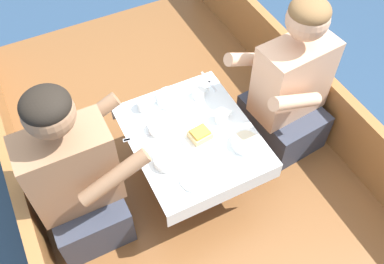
# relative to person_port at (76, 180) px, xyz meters

# --- Properties ---
(ground_plane) EXTENTS (60.00, 60.00, 0.00)m
(ground_plane) POSITION_rel_person_port_xyz_m (0.61, -0.03, -0.74)
(ground_plane) COLOR navy
(boat_deck) EXTENTS (1.82, 3.39, 0.34)m
(boat_deck) POSITION_rel_person_port_xyz_m (0.61, -0.03, -0.57)
(boat_deck) COLOR brown
(boat_deck) RESTS_ON ground_plane
(gunwale_port) EXTENTS (0.06, 3.39, 0.39)m
(gunwale_port) POSITION_rel_person_port_xyz_m (-0.27, -0.03, -0.20)
(gunwale_port) COLOR #936033
(gunwale_port) RESTS_ON boat_deck
(gunwale_starboard) EXTENTS (0.06, 3.39, 0.39)m
(gunwale_starboard) POSITION_rel_person_port_xyz_m (1.49, -0.03, -0.20)
(gunwale_starboard) COLOR #936033
(gunwale_starboard) RESTS_ON boat_deck
(cockpit_table) EXTENTS (0.62, 0.73, 0.38)m
(cockpit_table) POSITION_rel_person_port_xyz_m (0.61, 0.01, -0.06)
(cockpit_table) COLOR #B2B2B7
(cockpit_table) RESTS_ON boat_deck
(person_port) EXTENTS (0.52, 0.44, 0.98)m
(person_port) POSITION_rel_person_port_xyz_m (0.00, 0.00, 0.00)
(person_port) COLOR #333847
(person_port) RESTS_ON boat_deck
(person_starboard) EXTENTS (0.55, 0.48, 0.98)m
(person_starboard) POSITION_rel_person_port_xyz_m (1.22, 0.03, -0.00)
(person_starboard) COLOR #333847
(person_starboard) RESTS_ON boat_deck
(plate_sandwich) EXTENTS (0.19, 0.19, 0.01)m
(plate_sandwich) POSITION_rel_person_port_xyz_m (0.63, -0.03, -0.01)
(plate_sandwich) COLOR white
(plate_sandwich) RESTS_ON cockpit_table
(plate_bread) EXTENTS (0.16, 0.16, 0.01)m
(plate_bread) POSITION_rel_person_port_xyz_m (0.51, -0.24, -0.01)
(plate_bread) COLOR white
(plate_bread) RESTS_ON cockpit_table
(sandwich) EXTENTS (0.11, 0.10, 0.05)m
(sandwich) POSITION_rel_person_port_xyz_m (0.63, -0.03, 0.02)
(sandwich) COLOR tan
(sandwich) RESTS_ON plate_sandwich
(bowl_port_near) EXTENTS (0.11, 0.11, 0.04)m
(bowl_port_near) POSITION_rel_person_port_xyz_m (0.47, 0.11, 0.01)
(bowl_port_near) COLOR white
(bowl_port_near) RESTS_ON cockpit_table
(bowl_starboard_near) EXTENTS (0.15, 0.15, 0.04)m
(bowl_starboard_near) POSITION_rel_person_port_xyz_m (0.82, -0.17, 0.01)
(bowl_starboard_near) COLOR white
(bowl_starboard_near) RESTS_ON cockpit_table
(bowl_center_far) EXTENTS (0.15, 0.15, 0.04)m
(bowl_center_far) POSITION_rel_person_port_xyz_m (0.43, -0.09, 0.01)
(bowl_center_far) COLOR white
(bowl_center_far) RESTS_ON cockpit_table
(bowl_port_far) EXTENTS (0.15, 0.15, 0.04)m
(bowl_port_far) POSITION_rel_person_port_xyz_m (0.61, 0.27, 0.01)
(bowl_port_far) COLOR white
(bowl_port_far) RESTS_ON cockpit_table
(coffee_cup_port) EXTENTS (0.10, 0.07, 0.05)m
(coffee_cup_port) POSITION_rel_person_port_xyz_m (0.76, 0.23, 0.01)
(coffee_cup_port) COLOR white
(coffee_cup_port) RESTS_ON cockpit_table
(coffee_cup_starboard) EXTENTS (0.10, 0.07, 0.06)m
(coffee_cup_starboard) POSITION_rel_person_port_xyz_m (0.46, 0.28, 0.01)
(coffee_cup_starboard) COLOR white
(coffee_cup_starboard) RESTS_ON cockpit_table
(coffee_cup_center) EXTENTS (0.10, 0.07, 0.06)m
(coffee_cup_center) POSITION_rel_person_port_xyz_m (0.79, 0.02, 0.02)
(coffee_cup_center) COLOR white
(coffee_cup_center) RESTS_ON cockpit_table
(utensil_knife_starboard) EXTENTS (0.02, 0.17, 0.00)m
(utensil_knife_starboard) POSITION_rel_person_port_xyz_m (0.87, 0.30, -0.01)
(utensil_knife_starboard) COLOR silver
(utensil_knife_starboard) RESTS_ON cockpit_table
(utensil_spoon_center) EXTENTS (0.09, 0.16, 0.01)m
(utensil_spoon_center) POSITION_rel_person_port_xyz_m (0.63, 0.18, -0.01)
(utensil_spoon_center) COLOR silver
(utensil_spoon_center) RESTS_ON cockpit_table
(utensil_spoon_port) EXTENTS (0.11, 0.14, 0.01)m
(utensil_spoon_port) POSITION_rel_person_port_xyz_m (0.67, 0.16, -0.01)
(utensil_spoon_port) COLOR silver
(utensil_spoon_port) RESTS_ON cockpit_table
(utensil_knife_port) EXTENTS (0.16, 0.08, 0.00)m
(utensil_knife_port) POSITION_rel_person_port_xyz_m (0.81, 0.32, -0.01)
(utensil_knife_port) COLOR silver
(utensil_knife_port) RESTS_ON cockpit_table
(utensil_spoon_starboard) EXTENTS (0.05, 0.17, 0.01)m
(utensil_spoon_starboard) POSITION_rel_person_port_xyz_m (0.37, 0.24, -0.01)
(utensil_spoon_starboard) COLOR silver
(utensil_spoon_starboard) RESTS_ON cockpit_table
(utensil_fork_starboard) EXTENTS (0.17, 0.05, 0.00)m
(utensil_fork_starboard) POSITION_rel_person_port_xyz_m (0.35, 0.11, -0.01)
(utensil_fork_starboard) COLOR silver
(utensil_fork_starboard) RESTS_ON cockpit_table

